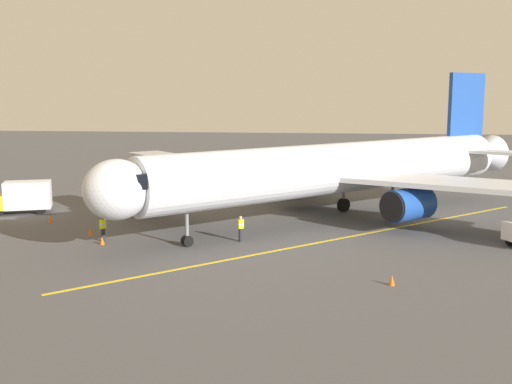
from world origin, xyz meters
name	(u,v)px	position (x,y,z in m)	size (l,w,h in m)	color
ground_plane	(325,222)	(0.00, 0.00, 0.00)	(220.00, 220.00, 0.00)	#4C4C4F
apron_lead_in_line	(340,239)	(-1.09, 5.46, 0.01)	(0.24, 40.00, 0.01)	yellow
airplane	(343,169)	(-1.29, -0.73, 4.00)	(33.22, 32.93, 11.50)	silver
jet_bridge	(178,176)	(10.55, 3.25, 3.76)	(9.38, 9.59, 5.40)	#B7B7BC
ground_crew_marshaller	(103,228)	(14.42, 8.29, 0.89)	(0.39, 0.47, 1.71)	#23232D
ground_crew_wing_walker	(240,228)	(5.43, 7.11, 0.89)	(0.47, 0.45, 1.71)	#23232D
box_truck_portside	(23,197)	(24.52, -0.29, 1.39)	(4.99, 3.47, 2.62)	yellow
baggage_cart_starboard_side	(326,180)	(0.30, -18.87, 0.66)	(2.91, 2.70, 1.27)	white
belt_loader_rear_apron	(206,179)	(12.92, -17.45, 0.71)	(4.48, 3.52, 2.32)	#9E9EA3
safety_cone_nose_left	(392,280)	(-3.67, 15.57, 0.28)	(0.32, 0.32, 0.55)	#F2590F
safety_cone_nose_right	(102,240)	(14.19, 9.10, 0.28)	(0.32, 0.32, 0.55)	#F2590F
safety_cone_wing_port	(50,219)	(20.69, 2.85, 0.28)	(0.32, 0.32, 0.55)	#F2590F
safety_cone_wing_starboard	(90,232)	(15.95, 6.69, 0.28)	(0.32, 0.32, 0.55)	#F2590F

